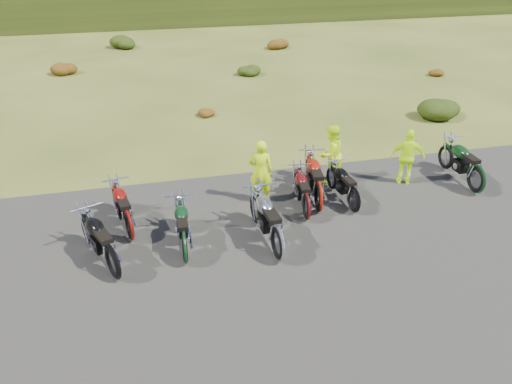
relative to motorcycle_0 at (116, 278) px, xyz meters
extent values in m
plane|color=#3E4918|center=(3.62, 0.15, 0.00)|extent=(300.00, 300.00, 0.00)
cube|color=black|center=(3.62, -1.85, 0.00)|extent=(20.00, 12.00, 0.04)
ellipsoid|color=#662E0C|center=(-2.58, 16.75, 0.38)|extent=(1.30, 1.30, 0.77)
ellipsoid|color=#21350D|center=(0.32, 22.05, 0.46)|extent=(1.56, 1.56, 0.92)
ellipsoid|color=#662E0C|center=(3.22, 9.35, 0.23)|extent=(0.77, 0.77, 0.45)
ellipsoid|color=#21350D|center=(6.12, 14.65, 0.31)|extent=(1.03, 1.03, 0.61)
ellipsoid|color=#662E0C|center=(9.02, 19.95, 0.38)|extent=(1.30, 1.30, 0.77)
ellipsoid|color=#21350D|center=(11.92, 7.25, 0.46)|extent=(1.56, 1.56, 0.92)
ellipsoid|color=#662E0C|center=(14.82, 12.55, 0.23)|extent=(0.77, 0.77, 0.45)
imported|color=#C8F30C|center=(3.72, 2.45, 0.86)|extent=(0.71, 0.55, 1.72)
imported|color=#C8F30C|center=(5.88, 3.10, 0.84)|extent=(1.01, 0.93, 1.68)
imported|color=#C8F30C|center=(7.92, 2.50, 0.80)|extent=(1.02, 0.71, 1.60)
camera|label=1|loc=(0.93, -8.74, 6.53)|focal=35.00mm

